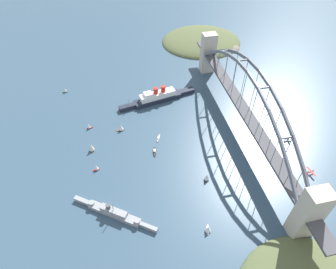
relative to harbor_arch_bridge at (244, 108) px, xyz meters
name	(u,v)px	position (x,y,z in m)	size (l,w,h in m)	color
ground_plane	(239,129)	(0.00, 0.00, -29.16)	(1400.00, 1400.00, 0.00)	#334C60
harbor_arch_bridge	(244,108)	(0.00, 0.00, 0.00)	(300.82, 17.85, 73.99)	#BCB29E
headland_east_shore	(202,42)	(201.35, -19.58, -29.16)	(113.76, 124.59, 21.87)	#515B38
ocean_liner	(158,97)	(67.40, 77.40, -23.57)	(27.28, 95.18, 19.07)	#1E2333
naval_cruiser	(114,213)	(-75.24, 140.99, -25.98)	(46.97, 65.99, 17.85)	gray
seaplane_taxiing_near_bridge	(289,139)	(-26.43, -43.53, -27.34)	(9.74, 7.45, 4.69)	#B7B7B2
seaplane_second_in_formation	(310,172)	(-70.52, -41.00, -27.13)	(11.89, 8.29, 4.83)	#B7B7B2
small_boat_0	(89,126)	(35.22, 159.47, -25.75)	(3.84, 6.27, 7.27)	#B2231E
small_boat_1	(207,177)	(-57.12, 55.16, -25.25)	(8.22, 6.58, 8.41)	black
small_boat_2	(208,229)	(-105.24, 69.37, -25.53)	(8.55, 5.78, 7.75)	silver
small_boat_3	(96,168)	(-24.49, 153.30, -26.03)	(4.19, 6.27, 6.70)	#B2231E
small_boat_4	(158,138)	(3.84, 88.74, -28.30)	(9.91, 5.42, 2.40)	silver
small_boat_5	(91,147)	(1.57, 157.21, -24.07)	(9.45, 5.56, 10.94)	brown
small_boat_6	(121,127)	(25.17, 125.65, -25.09)	(5.66, 9.16, 8.73)	brown
small_boat_7	(65,90)	(108.70, 187.70, -25.82)	(3.46, 6.27, 7.12)	#2D6B3D
small_boat_8	(155,151)	(-13.69, 95.90, -28.40)	(12.44, 3.99, 2.13)	black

